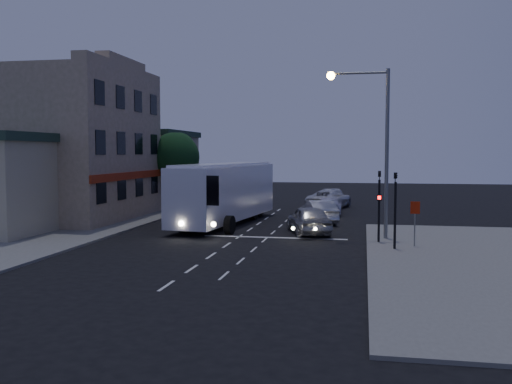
% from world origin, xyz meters
% --- Properties ---
extents(ground, '(120.00, 120.00, 0.00)m').
position_xyz_m(ground, '(0.00, 0.00, 0.00)').
color(ground, black).
extents(sidewalk_far, '(12.00, 50.00, 0.12)m').
position_xyz_m(sidewalk_far, '(-13.00, 8.00, 0.06)').
color(sidewalk_far, slate).
rests_on(sidewalk_far, ground).
extents(road_markings, '(8.00, 30.55, 0.01)m').
position_xyz_m(road_markings, '(1.29, 3.31, 0.00)').
color(road_markings, silver).
rests_on(road_markings, ground).
extents(tour_bus, '(4.27, 13.27, 3.99)m').
position_xyz_m(tour_bus, '(-2.11, 7.37, 2.16)').
color(tour_bus, silver).
rests_on(tour_bus, ground).
extents(car_suv, '(3.34, 5.26, 1.67)m').
position_xyz_m(car_suv, '(3.71, 3.80, 0.83)').
color(car_suv, '#A8A8A8').
rests_on(car_suv, ground).
extents(car_sedan_a, '(2.93, 4.90, 1.52)m').
position_xyz_m(car_sedan_a, '(3.90, 9.00, 0.76)').
color(car_sedan_a, silver).
rests_on(car_sedan_a, ground).
extents(car_sedan_b, '(2.01, 4.63, 1.33)m').
position_xyz_m(car_sedan_b, '(4.23, 14.41, 0.66)').
color(car_sedan_b, silver).
rests_on(car_sedan_b, ground).
extents(car_sedan_c, '(3.97, 6.05, 1.55)m').
position_xyz_m(car_sedan_c, '(3.98, 19.28, 0.77)').
color(car_sedan_c, silver).
rests_on(car_sedan_c, ground).
extents(car_extra, '(2.60, 4.31, 1.34)m').
position_xyz_m(car_extra, '(3.78, 24.31, 0.67)').
color(car_extra, '#B1B1B8').
rests_on(car_extra, ground).
extents(traffic_signal_main, '(0.25, 0.35, 4.10)m').
position_xyz_m(traffic_signal_main, '(7.60, 0.78, 2.42)').
color(traffic_signal_main, black).
rests_on(traffic_signal_main, sidewalk_near).
extents(traffic_signal_side, '(0.18, 0.15, 4.10)m').
position_xyz_m(traffic_signal_side, '(8.30, -1.20, 2.42)').
color(traffic_signal_side, black).
rests_on(traffic_signal_side, sidewalk_near).
extents(regulatory_sign, '(0.45, 0.12, 2.20)m').
position_xyz_m(regulatory_sign, '(9.30, -0.24, 1.60)').
color(regulatory_sign, slate).
rests_on(regulatory_sign, sidewalk_near).
extents(streetlight, '(3.32, 0.44, 9.00)m').
position_xyz_m(streetlight, '(7.34, 2.20, 5.73)').
color(streetlight, slate).
rests_on(streetlight, sidewalk_near).
extents(main_building, '(10.12, 12.00, 11.00)m').
position_xyz_m(main_building, '(-13.96, 8.00, 5.16)').
color(main_building, gray).
rests_on(main_building, sidewalk_far).
extents(low_building_north, '(9.40, 9.40, 6.50)m').
position_xyz_m(low_building_north, '(-13.50, 20.00, 3.39)').
color(low_building_north, '#B2AB89').
rests_on(low_building_north, sidewalk_far).
extents(street_tree, '(4.00, 4.00, 6.20)m').
position_xyz_m(street_tree, '(-8.21, 15.02, 4.50)').
color(street_tree, black).
rests_on(street_tree, sidewalk_far).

